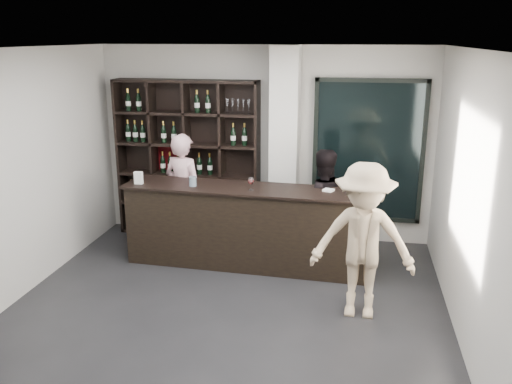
% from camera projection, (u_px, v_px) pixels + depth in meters
% --- Properties ---
extents(floor, '(5.00, 5.50, 0.01)m').
position_uv_depth(floor, '(222.00, 320.00, 6.00)').
color(floor, black).
rests_on(floor, ground).
extents(wine_shelf, '(2.20, 0.35, 2.40)m').
position_uv_depth(wine_shelf, '(188.00, 159.00, 8.29)').
color(wine_shelf, black).
rests_on(wine_shelf, floor).
extents(structural_column, '(0.40, 0.40, 2.90)m').
position_uv_depth(structural_column, '(284.00, 148.00, 7.87)').
color(structural_column, silver).
rests_on(structural_column, floor).
extents(glass_panel, '(1.60, 0.08, 2.10)m').
position_uv_depth(glass_panel, '(368.00, 151.00, 7.88)').
color(glass_panel, black).
rests_on(glass_panel, floor).
extents(tasting_counter, '(3.34, 0.69, 1.10)m').
position_uv_depth(tasting_counter, '(248.00, 227.00, 7.27)').
color(tasting_counter, black).
rests_on(tasting_counter, floor).
extents(taster_pink, '(0.72, 0.60, 1.71)m').
position_uv_depth(taster_pink, '(184.00, 192.00, 7.80)').
color(taster_pink, '#CD9EA5').
rests_on(taster_pink, floor).
extents(taster_black, '(0.91, 0.80, 1.57)m').
position_uv_depth(taster_black, '(322.00, 205.00, 7.41)').
color(taster_black, black).
rests_on(taster_black, floor).
extents(customer, '(1.16, 0.70, 1.75)m').
position_uv_depth(customer, '(363.00, 241.00, 5.87)').
color(customer, tan).
rests_on(customer, floor).
extents(wine_glass, '(0.11, 0.11, 0.19)m').
position_uv_depth(wine_glass, '(251.00, 183.00, 6.97)').
color(wine_glass, white).
rests_on(wine_glass, tasting_counter).
extents(spit_cup, '(0.12, 0.12, 0.13)m').
position_uv_depth(spit_cup, '(193.00, 181.00, 7.17)').
color(spit_cup, silver).
rests_on(spit_cup, tasting_counter).
extents(napkin_stack, '(0.16, 0.16, 0.02)m').
position_uv_depth(napkin_stack, '(328.00, 190.00, 6.96)').
color(napkin_stack, white).
rests_on(napkin_stack, tasting_counter).
extents(card_stand, '(0.11, 0.06, 0.17)m').
position_uv_depth(card_stand, '(139.00, 178.00, 7.27)').
color(card_stand, white).
rests_on(card_stand, tasting_counter).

